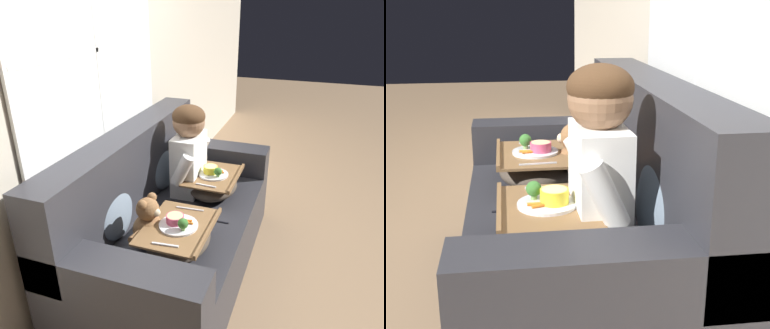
% 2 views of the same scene
% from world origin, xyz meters
% --- Properties ---
extents(ground_plane, '(14.00, 14.00, 0.00)m').
position_xyz_m(ground_plane, '(0.00, 0.00, 0.00)').
color(ground_plane, '#8E7051').
extents(wall_back_with_window, '(8.00, 0.08, 2.60)m').
position_xyz_m(wall_back_with_window, '(0.00, 0.55, 1.31)').
color(wall_back_with_window, beige).
rests_on(wall_back_with_window, ground_plane).
extents(couch, '(1.83, 0.92, 0.99)m').
position_xyz_m(couch, '(0.00, 0.07, 0.35)').
color(couch, '#2D2D33').
rests_on(couch, ground_plane).
extents(throw_pillow_behind_child, '(0.39, 0.19, 0.41)m').
position_xyz_m(throw_pillow_behind_child, '(0.35, 0.27, 0.64)').
color(throw_pillow_behind_child, slate).
rests_on(throw_pillow_behind_child, couch).
extents(throw_pillow_behind_teddy, '(0.37, 0.18, 0.39)m').
position_xyz_m(throw_pillow_behind_teddy, '(-0.35, 0.27, 0.64)').
color(throw_pillow_behind_teddy, slate).
rests_on(throw_pillow_behind_teddy, couch).
extents(child_figure, '(0.46, 0.23, 0.66)m').
position_xyz_m(child_figure, '(0.35, 0.05, 0.81)').
color(child_figure, white).
rests_on(child_figure, couch).
extents(teddy_bear, '(0.34, 0.24, 0.31)m').
position_xyz_m(teddy_bear, '(-0.35, 0.04, 0.58)').
color(teddy_bear, brown).
rests_on(teddy_bear, couch).
extents(lap_tray_child, '(0.47, 0.36, 0.24)m').
position_xyz_m(lap_tray_child, '(0.35, -0.14, 0.54)').
color(lap_tray_child, '#473D33').
rests_on(lap_tray_child, child_figure).
extents(lap_tray_teddy, '(0.49, 0.37, 0.24)m').
position_xyz_m(lap_tray_teddy, '(-0.35, -0.14, 0.53)').
color(lap_tray_teddy, '#473D33').
rests_on(lap_tray_teddy, teddy_bear).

